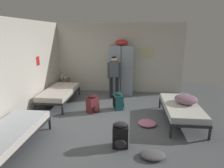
% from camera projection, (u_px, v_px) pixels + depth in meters
% --- Properties ---
extents(ground_plane, '(8.71, 8.71, 0.00)m').
position_uv_depth(ground_plane, '(111.00, 120.00, 5.30)').
color(ground_plane, slate).
extents(room_backdrop, '(4.94, 5.51, 2.67)m').
position_uv_depth(room_backdrop, '(76.00, 63.00, 6.34)').
color(room_backdrop, beige).
rests_on(room_backdrop, ground_plane).
extents(locker_bank, '(0.90, 0.55, 2.07)m').
position_uv_depth(locker_bank, '(121.00, 69.00, 7.38)').
color(locker_bank, '#8C99A3').
rests_on(locker_bank, ground_plane).
extents(shelf_unit, '(0.38, 0.30, 0.57)m').
position_uv_depth(shelf_unit, '(64.00, 84.00, 7.65)').
color(shelf_unit, brown).
rests_on(shelf_unit, ground_plane).
extents(bed_right, '(0.90, 1.90, 0.49)m').
position_uv_depth(bed_right, '(181.00, 108.00, 5.15)').
color(bed_right, '#28282D').
rests_on(bed_right, ground_plane).
extents(bed_left_front, '(0.90, 1.90, 0.49)m').
position_uv_depth(bed_left_front, '(10.00, 133.00, 3.87)').
color(bed_left_front, '#28282D').
rests_on(bed_left_front, ground_plane).
extents(bed_left_rear, '(0.90, 1.90, 0.49)m').
position_uv_depth(bed_left_rear, '(59.00, 92.00, 6.48)').
color(bed_left_rear, '#28282D').
rests_on(bed_left_rear, ground_plane).
extents(bedding_heap, '(0.59, 0.62, 0.22)m').
position_uv_depth(bedding_heap, '(186.00, 99.00, 5.16)').
color(bedding_heap, gray).
rests_on(bedding_heap, bed_right).
extents(person_traveler, '(0.48, 0.22, 1.52)m').
position_uv_depth(person_traveler, '(114.00, 73.00, 6.88)').
color(person_traveler, black).
rests_on(person_traveler, ground_plane).
extents(water_bottle, '(0.07, 0.07, 0.23)m').
position_uv_depth(water_bottle, '(62.00, 76.00, 7.60)').
color(water_bottle, silver).
rests_on(water_bottle, shelf_unit).
extents(lotion_bottle, '(0.05, 0.05, 0.15)m').
position_uv_depth(lotion_bottle, '(65.00, 77.00, 7.54)').
color(lotion_bottle, white).
rests_on(lotion_bottle, shelf_unit).
extents(backpack_black, '(0.33, 0.35, 0.55)m').
position_uv_depth(backpack_black, '(120.00, 135.00, 4.00)').
color(backpack_black, black).
rests_on(backpack_black, ground_plane).
extents(backpack_teal, '(0.40, 0.38, 0.55)m').
position_uv_depth(backpack_teal, '(119.00, 101.00, 6.00)').
color(backpack_teal, '#23666B').
rests_on(backpack_teal, ground_plane).
extents(backpack_maroon, '(0.42, 0.41, 0.55)m').
position_uv_depth(backpack_maroon, '(93.00, 104.00, 5.75)').
color(backpack_maroon, maroon).
rests_on(backpack_maroon, ground_plane).
extents(clothes_pile_pink, '(0.47, 0.45, 0.10)m').
position_uv_depth(clothes_pile_pink, '(147.00, 123.00, 5.02)').
color(clothes_pile_pink, pink).
rests_on(clothes_pile_pink, ground_plane).
extents(clothes_pile_grey, '(0.49, 0.36, 0.11)m').
position_uv_depth(clothes_pile_grey, '(153.00, 155.00, 3.70)').
color(clothes_pile_grey, slate).
rests_on(clothes_pile_grey, ground_plane).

